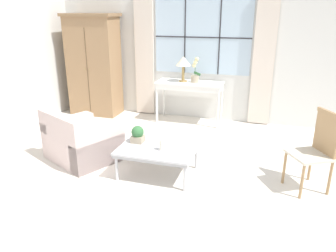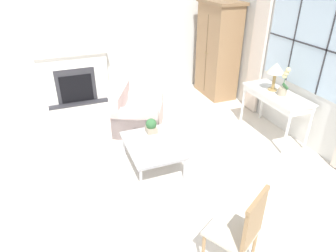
# 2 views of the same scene
# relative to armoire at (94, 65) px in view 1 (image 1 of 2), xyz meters

# --- Properties ---
(ground_plane) EXTENTS (14.00, 14.00, 0.00)m
(ground_plane) POSITION_rel_armoire_xyz_m (2.22, -2.67, -1.04)
(ground_plane) COLOR silver
(wall_back_windowed) EXTENTS (7.20, 0.14, 2.80)m
(wall_back_windowed) POSITION_rel_armoire_xyz_m (2.22, 0.36, 0.35)
(wall_back_windowed) COLOR silver
(wall_back_windowed) RESTS_ON ground_plane
(armoire) EXTENTS (1.09, 0.63, 2.08)m
(armoire) POSITION_rel_armoire_xyz_m (0.00, 0.00, 0.00)
(armoire) COLOR #93704C
(armoire) RESTS_ON ground_plane
(console_table) EXTENTS (1.29, 0.53, 0.81)m
(console_table) POSITION_rel_armoire_xyz_m (2.07, 0.01, -0.32)
(console_table) COLOR white
(console_table) RESTS_ON ground_plane
(table_lamp) EXTENTS (0.30, 0.30, 0.49)m
(table_lamp) POSITION_rel_armoire_xyz_m (1.93, 0.01, 0.15)
(table_lamp) COLOR #9E7F47
(table_lamp) RESTS_ON console_table
(potted_orchid) EXTENTS (0.19, 0.15, 0.49)m
(potted_orchid) POSITION_rel_armoire_xyz_m (2.17, 0.02, -0.05)
(potted_orchid) COLOR tan
(potted_orchid) RESTS_ON console_table
(armchair_upholstered) EXTENTS (1.25, 1.17, 0.77)m
(armchair_upholstered) POSITION_rel_armoire_xyz_m (0.93, -2.18, -0.77)
(armchair_upholstered) COLOR beige
(armchair_upholstered) RESTS_ON ground_plane
(side_chair_wooden) EXTENTS (0.60, 0.60, 1.01)m
(side_chair_wooden) POSITION_rel_armoire_xyz_m (4.18, -2.08, -0.48)
(side_chair_wooden) COLOR beige
(side_chair_wooden) RESTS_ON ground_plane
(coffee_table) EXTENTS (1.03, 0.76, 0.40)m
(coffee_table) POSITION_rel_armoire_xyz_m (2.19, -2.30, -0.68)
(coffee_table) COLOR #BCBCC1
(coffee_table) RESTS_ON ground_plane
(potted_plant_small) EXTENTS (0.17, 0.17, 0.24)m
(potted_plant_small) POSITION_rel_armoire_xyz_m (1.86, -2.21, -0.53)
(potted_plant_small) COLOR tan
(potted_plant_small) RESTS_ON coffee_table
(pillar_candle) EXTENTS (0.11, 0.11, 0.16)m
(pillar_candle) POSITION_rel_armoire_xyz_m (2.28, -2.38, -0.57)
(pillar_candle) COLOR silver
(pillar_candle) RESTS_ON coffee_table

